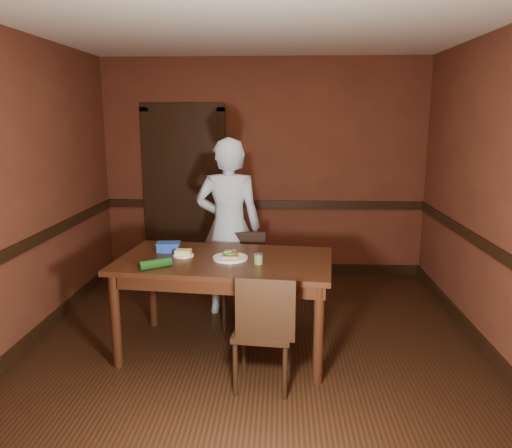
# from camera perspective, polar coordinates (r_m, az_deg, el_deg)

# --- Properties ---
(floor) EXTENTS (4.00, 4.50, 0.01)m
(floor) POSITION_cam_1_polar(r_m,az_deg,el_deg) (4.47, -0.23, -14.26)
(floor) COLOR black
(floor) RESTS_ON ground
(ceiling) EXTENTS (4.00, 4.50, 0.01)m
(ceiling) POSITION_cam_1_polar(r_m,az_deg,el_deg) (4.06, -0.27, 22.27)
(ceiling) COLOR silver
(ceiling) RESTS_ON ground
(wall_back) EXTENTS (4.00, 0.02, 2.70)m
(wall_back) POSITION_cam_1_polar(r_m,az_deg,el_deg) (6.28, 0.88, 6.35)
(wall_back) COLOR #5C2C1C
(wall_back) RESTS_ON ground
(wall_front) EXTENTS (4.00, 0.02, 2.70)m
(wall_front) POSITION_cam_1_polar(r_m,az_deg,el_deg) (1.87, -4.04, -7.85)
(wall_front) COLOR #5C2C1C
(wall_front) RESTS_ON ground
(wall_left) EXTENTS (0.02, 4.50, 2.70)m
(wall_left) POSITION_cam_1_polar(r_m,az_deg,el_deg) (4.61, -25.94, 2.99)
(wall_left) COLOR #5C2C1C
(wall_left) RESTS_ON ground
(wall_right) EXTENTS (0.02, 4.50, 2.70)m
(wall_right) POSITION_cam_1_polar(r_m,az_deg,el_deg) (4.42, 26.65, 2.57)
(wall_right) COLOR #5C2C1C
(wall_right) RESTS_ON ground
(dado_back) EXTENTS (4.00, 0.03, 0.10)m
(dado_back) POSITION_cam_1_polar(r_m,az_deg,el_deg) (6.33, 0.86, 2.27)
(dado_back) COLOR black
(dado_back) RESTS_ON ground
(dado_left) EXTENTS (0.03, 4.50, 0.10)m
(dado_left) POSITION_cam_1_polar(r_m,az_deg,el_deg) (4.69, -25.27, -2.44)
(dado_left) COLOR black
(dado_left) RESTS_ON ground
(dado_right) EXTENTS (0.03, 4.50, 0.10)m
(dado_right) POSITION_cam_1_polar(r_m,az_deg,el_deg) (4.50, 25.93, -3.08)
(dado_right) COLOR black
(dado_right) RESTS_ON ground
(baseboard_back) EXTENTS (4.00, 0.03, 0.12)m
(baseboard_back) POSITION_cam_1_polar(r_m,az_deg,el_deg) (6.52, 0.83, -5.01)
(baseboard_back) COLOR black
(baseboard_back) RESTS_ON ground
(baseboard_left) EXTENTS (0.03, 4.50, 0.12)m
(baseboard_left) POSITION_cam_1_polar(r_m,az_deg,el_deg) (4.95, -24.38, -11.89)
(baseboard_left) COLOR black
(baseboard_left) RESTS_ON ground
(baseboard_right) EXTENTS (0.03, 4.50, 0.12)m
(baseboard_right) POSITION_cam_1_polar(r_m,az_deg,el_deg) (4.77, 24.97, -12.86)
(baseboard_right) COLOR black
(baseboard_right) RESTS_ON ground
(door) EXTENTS (1.05, 0.07, 2.20)m
(door) POSITION_cam_1_polar(r_m,az_deg,el_deg) (6.39, -8.16, 3.99)
(door) COLOR black
(door) RESTS_ON ground
(dining_table) EXTENTS (1.86, 1.17, 0.83)m
(dining_table) POSITION_cam_1_polar(r_m,az_deg,el_deg) (4.32, -3.53, -9.24)
(dining_table) COLOR #32190C
(dining_table) RESTS_ON floor
(chair_far) EXTENTS (0.44, 0.44, 0.87)m
(chair_far) POSITION_cam_1_polar(r_m,az_deg,el_deg) (4.86, -1.59, -6.45)
(chair_far) COLOR black
(chair_far) RESTS_ON floor
(chair_near) EXTENTS (0.46, 0.46, 0.90)m
(chair_near) POSITION_cam_1_polar(r_m,az_deg,el_deg) (3.77, 0.85, -11.87)
(chair_near) COLOR black
(chair_near) RESTS_ON floor
(person) EXTENTS (0.66, 0.44, 1.79)m
(person) POSITION_cam_1_polar(r_m,az_deg,el_deg) (5.02, -3.14, -0.39)
(person) COLOR silver
(person) RESTS_ON floor
(sandwich_plate) EXTENTS (0.29, 0.29, 0.07)m
(sandwich_plate) POSITION_cam_1_polar(r_m,az_deg,el_deg) (4.16, -2.96, -3.74)
(sandwich_plate) COLOR white
(sandwich_plate) RESTS_ON dining_table
(sauce_jar) EXTENTS (0.07, 0.07, 0.09)m
(sauce_jar) POSITION_cam_1_polar(r_m,az_deg,el_deg) (4.01, 0.28, -3.99)
(sauce_jar) COLOR #5C8739
(sauce_jar) RESTS_ON dining_table
(cheese_saucer) EXTENTS (0.18, 0.18, 0.06)m
(cheese_saucer) POSITION_cam_1_polar(r_m,az_deg,el_deg) (4.28, -8.31, -3.36)
(cheese_saucer) COLOR white
(cheese_saucer) RESTS_ON dining_table
(food_tub) EXTENTS (0.21, 0.15, 0.08)m
(food_tub) POSITION_cam_1_polar(r_m,az_deg,el_deg) (4.44, -9.98, -2.60)
(food_tub) COLOR blue
(food_tub) RESTS_ON dining_table
(wrapped_veg) EXTENTS (0.25, 0.21, 0.07)m
(wrapped_veg) POSITION_cam_1_polar(r_m,az_deg,el_deg) (3.98, -11.44, -4.47)
(wrapped_veg) COLOR #113E11
(wrapped_veg) RESTS_ON dining_table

